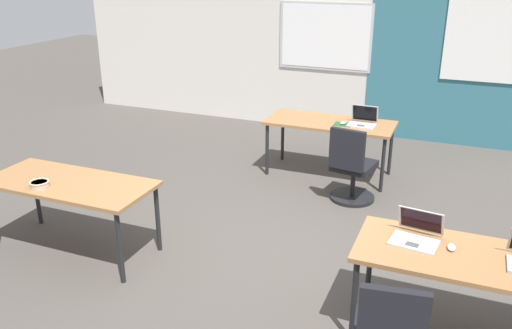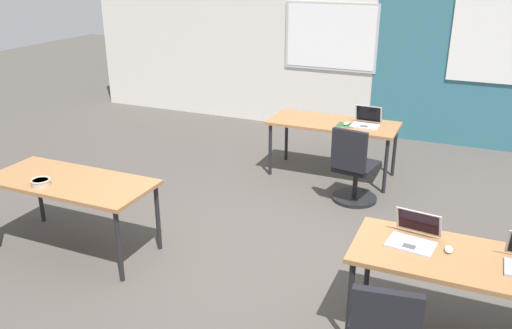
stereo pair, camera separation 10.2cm
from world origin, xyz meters
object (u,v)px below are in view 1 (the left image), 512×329
at_px(desk_near_right, 471,264).
at_px(mouse_far_right, 343,123).
at_px(laptop_far_right, 363,121).
at_px(snack_bowl, 39,184).
at_px(desk_far_center, 330,126).
at_px(chair_far_right, 351,171).
at_px(desk_near_left, 70,187).
at_px(laptop_near_right_inner, 416,235).
at_px(mouse_near_right_inner, 451,247).

height_order(desk_near_right, mouse_far_right, mouse_far_right).
distance_m(laptop_far_right, mouse_far_right, 0.24).
xyz_separation_m(desk_near_right, snack_bowl, (-3.65, -0.21, 0.10)).
distance_m(desk_far_center, chair_far_right, 0.88).
bearing_deg(laptop_far_right, desk_near_left, -125.92).
bearing_deg(mouse_far_right, laptop_near_right_inner, -66.01).
bearing_deg(desk_near_right, laptop_far_right, 115.54).
distance_m(mouse_far_right, snack_bowl, 3.60).
xyz_separation_m(desk_far_center, mouse_near_right_inner, (1.61, -2.75, 0.08)).
bearing_deg(desk_near_left, desk_near_right, 0.00).
xyz_separation_m(desk_near_right, laptop_near_right_inner, (-0.39, 0.08, 0.11)).
height_order(laptop_far_right, snack_bowl, laptop_far_right).
xyz_separation_m(desk_near_left, laptop_near_right_inner, (3.11, 0.08, 0.11)).
bearing_deg(desk_near_right, desk_far_center, 122.01).
xyz_separation_m(laptop_far_right, mouse_far_right, (-0.23, -0.08, -0.03)).
distance_m(desk_near_right, snack_bowl, 3.66).
bearing_deg(laptop_far_right, mouse_far_right, -158.73).
distance_m(laptop_far_right, mouse_near_right_inner, 3.02).
xyz_separation_m(desk_near_left, chair_far_right, (2.20, 2.10, -0.28)).
bearing_deg(snack_bowl, mouse_far_right, 54.75).
bearing_deg(laptop_far_right, laptop_near_right_inner, -69.25).
relative_size(laptop_far_right, chair_far_right, 0.37).
height_order(laptop_far_right, chair_far_right, laptop_far_right).
bearing_deg(laptop_near_right_inner, mouse_near_right_inner, -0.48).
bearing_deg(snack_bowl, desk_near_left, 54.24).
bearing_deg(mouse_far_right, snack_bowl, -125.25).
bearing_deg(desk_near_left, chair_far_right, 43.63).
relative_size(desk_far_center, laptop_near_right_inner, 4.33).
height_order(desk_far_center, mouse_near_right_inner, mouse_near_right_inner).
relative_size(mouse_far_right, mouse_near_right_inner, 1.08).
xyz_separation_m(desk_near_right, desk_far_center, (-1.75, 2.80, 0.00)).
relative_size(mouse_far_right, chair_far_right, 0.12).
height_order(desk_near_left, desk_far_center, same).
bearing_deg(mouse_far_right, desk_near_right, -60.08).
xyz_separation_m(mouse_far_right, snack_bowl, (-2.08, -2.94, 0.01)).
bearing_deg(desk_near_left, laptop_far_right, 52.54).
distance_m(chair_far_right, laptop_near_right_inner, 2.25).
xyz_separation_m(desk_near_left, desk_far_center, (1.75, 2.80, 0.00)).
height_order(desk_far_center, laptop_far_right, laptop_far_right).
bearing_deg(snack_bowl, chair_far_right, 44.45).
height_order(mouse_far_right, mouse_near_right_inner, mouse_far_right).
relative_size(desk_near_right, laptop_near_right_inner, 4.33).
height_order(mouse_far_right, chair_far_right, chair_far_right).
height_order(laptop_far_right, mouse_near_right_inner, laptop_far_right).
height_order(chair_far_right, snack_bowl, chair_far_right).
bearing_deg(desk_near_left, mouse_near_right_inner, 0.77).
distance_m(desk_near_right, laptop_near_right_inner, 0.41).
bearing_deg(laptop_far_right, chair_far_right, -84.85).
relative_size(desk_far_center, laptop_far_right, 4.74).
xyz_separation_m(laptop_far_right, laptop_near_right_inner, (0.95, -2.73, -0.00)).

